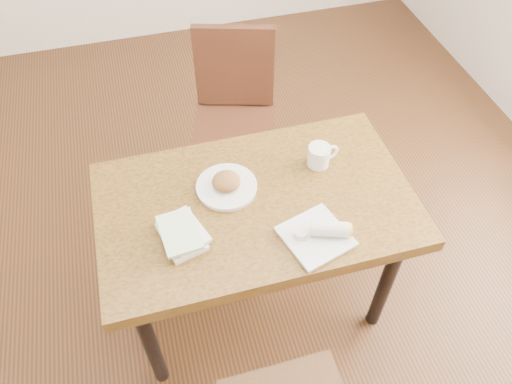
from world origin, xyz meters
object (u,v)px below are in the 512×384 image
object	(u,v)px
table	(256,215)
plate_scone	(227,185)
book_stack	(182,234)
plate_burrito	(320,234)
coffee_mug	(320,155)
chair_far	(234,109)

from	to	relation	value
table	plate_scone	bearing A→B (deg)	137.20
plate_scone	book_stack	distance (m)	0.28
plate_scone	book_stack	xyz separation A→B (m)	(-0.21, -0.19, 0.00)
table	plate_scone	world-z (taller)	plate_scone
table	plate_burrito	xyz separation A→B (m)	(0.17, -0.23, 0.11)
plate_scone	coffee_mug	bearing A→B (deg)	5.03
plate_scone	plate_burrito	distance (m)	0.42
chair_far	coffee_mug	size ratio (longest dim) A/B	7.13
plate_scone	plate_burrito	world-z (taller)	plate_scone
plate_scone	book_stack	world-z (taller)	plate_scone
plate_scone	coffee_mug	distance (m)	0.40
table	chair_far	size ratio (longest dim) A/B	1.27
table	chair_far	xyz separation A→B (m)	(0.10, 0.78, -0.11)
coffee_mug	book_stack	xyz separation A→B (m)	(-0.60, -0.22, -0.02)
table	book_stack	bearing A→B (deg)	-161.98
chair_far	plate_burrito	world-z (taller)	chair_far
table	plate_burrito	world-z (taller)	plate_burrito
chair_far	plate_burrito	distance (m)	1.04
table	plate_burrito	size ratio (longest dim) A/B	4.48
chair_far	book_stack	bearing A→B (deg)	-114.54
chair_far	coffee_mug	bearing A→B (deg)	-73.22
chair_far	coffee_mug	xyz separation A→B (m)	(0.20, -0.66, 0.25)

